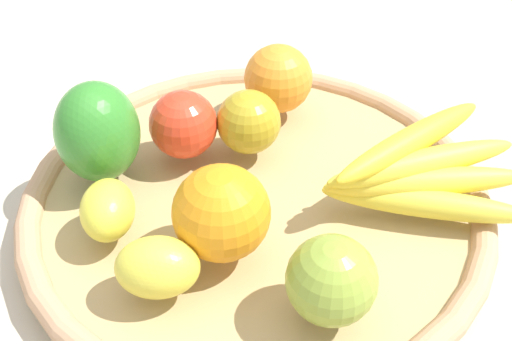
% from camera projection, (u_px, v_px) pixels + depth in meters
% --- Properties ---
extents(ground_plane, '(2.40, 2.40, 0.00)m').
position_uv_depth(ground_plane, '(256.00, 214.00, 0.61)').
color(ground_plane, '#BDB39C').
rests_on(ground_plane, ground).
extents(basket, '(0.46, 0.46, 0.04)m').
position_uv_depth(basket, '(256.00, 200.00, 0.60)').
color(basket, tan).
rests_on(basket, ground_plane).
extents(apple_0, '(0.10, 0.10, 0.07)m').
position_uv_depth(apple_0, '(331.00, 280.00, 0.45)').
color(apple_0, '#8BA437').
rests_on(apple_0, basket).
extents(banana_bunch, '(0.19, 0.16, 0.06)m').
position_uv_depth(banana_bunch, '(421.00, 172.00, 0.55)').
color(banana_bunch, yellow).
rests_on(banana_bunch, basket).
extents(apple_2, '(0.08, 0.08, 0.07)m').
position_uv_depth(apple_2, '(249.00, 122.00, 0.61)').
color(apple_2, '#AD9721').
rests_on(apple_2, basket).
extents(orange_0, '(0.11, 0.11, 0.08)m').
position_uv_depth(orange_0, '(279.00, 79.00, 0.66)').
color(orange_0, orange).
rests_on(orange_0, basket).
extents(lemon_1, '(0.06, 0.07, 0.05)m').
position_uv_depth(lemon_1, '(108.00, 210.00, 0.53)').
color(lemon_1, yellow).
rests_on(lemon_1, basket).
extents(apple_1, '(0.07, 0.07, 0.07)m').
position_uv_depth(apple_1, '(183.00, 124.00, 0.60)').
color(apple_1, red).
rests_on(apple_1, basket).
extents(orange_1, '(0.11, 0.11, 0.08)m').
position_uv_depth(orange_1, '(221.00, 213.00, 0.50)').
color(orange_1, orange).
rests_on(orange_1, basket).
extents(bell_pepper, '(0.09, 0.10, 0.10)m').
position_uv_depth(bell_pepper, '(98.00, 132.00, 0.57)').
color(bell_pepper, '#34842B').
rests_on(bell_pepper, basket).
extents(lemon_0, '(0.08, 0.06, 0.05)m').
position_uv_depth(lemon_0, '(158.00, 267.00, 0.48)').
color(lemon_0, yellow).
rests_on(lemon_0, basket).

